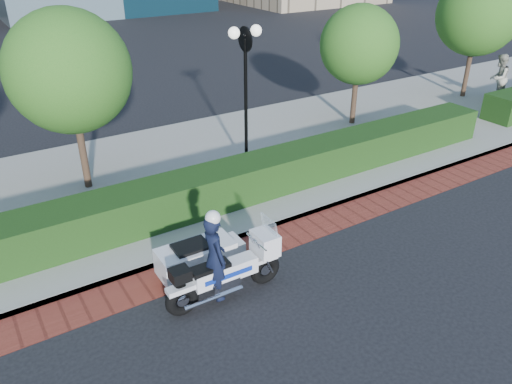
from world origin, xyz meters
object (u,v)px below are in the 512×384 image
lamppost (246,77)px  pedestrian (498,78)px  police_motorcycle (211,261)px  tree_c (359,45)px  tree_d (479,14)px  tree_b (69,72)px

lamppost → pedestrian: (12.53, 0.14, -1.82)m
lamppost → police_motorcycle: lamppost is taller
tree_c → pedestrian: 7.38m
police_motorcycle → pedestrian: pedestrian is taller
tree_c → pedestrian: bearing=-9.4°
police_motorcycle → tree_d: bearing=21.2°
tree_c → police_motorcycle: size_ratio=1.67×
pedestrian → tree_d: bearing=-81.4°
tree_c → tree_d: (6.50, 0.00, 0.56)m
tree_d → police_motorcycle: tree_d is taller
tree_b → tree_d: 16.50m
lamppost → tree_d: size_ratio=0.82×
pedestrian → tree_b: bearing=-19.9°
tree_c → tree_d: tree_d is taller
tree_c → police_motorcycle: 11.05m
lamppost → tree_d: tree_d is taller
pedestrian → lamppost: bearing=-15.4°
police_motorcycle → tree_c: bearing=33.4°
tree_b → pedestrian: (17.03, -1.16, -2.30)m
tree_b → pedestrian: tree_b is taller
tree_d → tree_b: bearing=180.0°
tree_b → tree_d: size_ratio=0.95×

